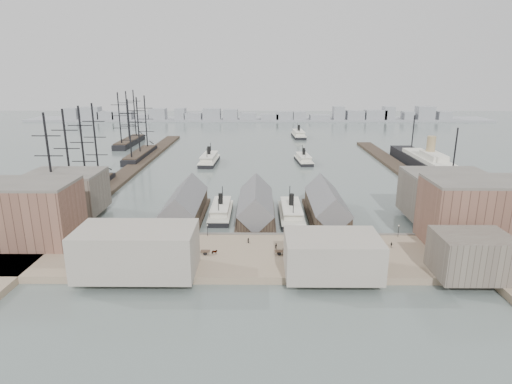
{
  "coord_description": "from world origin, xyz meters",
  "views": [
    {
      "loc": [
        1.35,
        -132.86,
        52.42
      ],
      "look_at": [
        0.0,
        30.0,
        6.0
      ],
      "focal_mm": 30.0,
      "sensor_mm": 36.0,
      "label": 1
    }
  ],
  "objects_px": {
    "ferry_docked_west": "(221,210)",
    "horse_cart_right": "(286,252)",
    "horse_cart_left": "(114,248)",
    "tram": "(354,244)",
    "ocean_steamer": "(429,164)",
    "horse_cart_center": "(211,252)"
  },
  "relations": [
    {
      "from": "ferry_docked_west",
      "to": "tram",
      "type": "height_order",
      "value": "ferry_docked_west"
    },
    {
      "from": "ocean_steamer",
      "to": "horse_cart_left",
      "type": "height_order",
      "value": "ocean_steamer"
    },
    {
      "from": "tram",
      "to": "horse_cart_center",
      "type": "height_order",
      "value": "tram"
    },
    {
      "from": "horse_cart_right",
      "to": "horse_cart_left",
      "type": "bearing_deg",
      "value": 84.3
    },
    {
      "from": "horse_cart_left",
      "to": "tram",
      "type": "bearing_deg",
      "value": -89.57
    },
    {
      "from": "ocean_steamer",
      "to": "horse_cart_left",
      "type": "bearing_deg",
      "value": -140.32
    },
    {
      "from": "horse_cart_left",
      "to": "horse_cart_right",
      "type": "bearing_deg",
      "value": -92.91
    },
    {
      "from": "ferry_docked_west",
      "to": "horse_cart_right",
      "type": "bearing_deg",
      "value": -60.67
    },
    {
      "from": "horse_cart_left",
      "to": "horse_cart_center",
      "type": "height_order",
      "value": "horse_cart_left"
    },
    {
      "from": "ferry_docked_west",
      "to": "horse_cart_left",
      "type": "bearing_deg",
      "value": -126.77
    },
    {
      "from": "ocean_steamer",
      "to": "horse_cart_left",
      "type": "distance_m",
      "value": 172.36
    },
    {
      "from": "ocean_steamer",
      "to": "horse_cart_right",
      "type": "distance_m",
      "value": 139.62
    },
    {
      "from": "horse_cart_center",
      "to": "horse_cart_right",
      "type": "distance_m",
      "value": 21.41
    },
    {
      "from": "ocean_steamer",
      "to": "tram",
      "type": "xyz_separation_m",
      "value": [
        -63.27,
        -109.12,
        -0.17
      ]
    },
    {
      "from": "ferry_docked_west",
      "to": "horse_cart_left",
      "type": "height_order",
      "value": "ferry_docked_west"
    },
    {
      "from": "ocean_steamer",
      "to": "tram",
      "type": "distance_m",
      "value": 126.14
    },
    {
      "from": "horse_cart_left",
      "to": "ocean_steamer",
      "type": "bearing_deg",
      "value": -50.66
    },
    {
      "from": "tram",
      "to": "horse_cart_left",
      "type": "relative_size",
      "value": 2.36
    },
    {
      "from": "horse_cart_center",
      "to": "horse_cart_right",
      "type": "xyz_separation_m",
      "value": [
        21.41,
        0.01,
        0.09
      ]
    },
    {
      "from": "tram",
      "to": "horse_cart_right",
      "type": "relative_size",
      "value": 2.31
    },
    {
      "from": "ocean_steamer",
      "to": "horse_cart_center",
      "type": "height_order",
      "value": "ocean_steamer"
    },
    {
      "from": "horse_cart_right",
      "to": "ferry_docked_west",
      "type": "bearing_deg",
      "value": 26.21
    }
  ]
}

